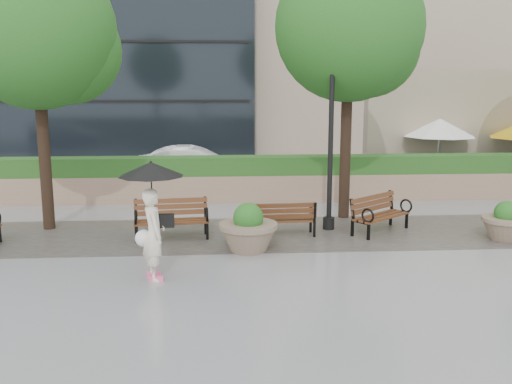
{
  "coord_description": "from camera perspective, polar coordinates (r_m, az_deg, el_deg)",
  "views": [
    {
      "loc": [
        -0.77,
        -10.06,
        3.53
      ],
      "look_at": [
        0.08,
        2.58,
        1.1
      ],
      "focal_mm": 40.0,
      "sensor_mm": 36.0,
      "label": 1
    }
  ],
  "objects": [
    {
      "name": "planter_right",
      "position": [
        14.21,
        23.69,
        -3.0
      ],
      "size": [
        1.07,
        1.07,
        0.9
      ],
      "color": "#7F6B56",
      "rests_on": "ground"
    },
    {
      "name": "asphalt_street",
      "position": [
        21.37,
        -1.75,
        1.35
      ],
      "size": [
        40.0,
        7.0,
        0.0
      ],
      "primitive_type": "cube",
      "color": "black",
      "rests_on": "ground"
    },
    {
      "name": "bench_2",
      "position": [
        13.35,
        2.6,
        -3.39
      ],
      "size": [
        1.57,
        0.68,
        0.83
      ],
      "rotation": [
        0.0,
        0.0,
        3.19
      ],
      "color": "#5B311A",
      "rests_on": "ground"
    },
    {
      "name": "pedestrian",
      "position": [
        10.38,
        -10.32,
        -1.69
      ],
      "size": [
        1.17,
        1.17,
        2.14
      ],
      "rotation": [
        0.0,
        0.0,
        1.85
      ],
      "color": "#F0E8CA",
      "rests_on": "ground"
    },
    {
      "name": "lamppost",
      "position": [
        13.76,
        7.45,
        4.14
      ],
      "size": [
        0.28,
        0.28,
        4.39
      ],
      "color": "black",
      "rests_on": "ground"
    },
    {
      "name": "cobble_strip",
      "position": [
        13.55,
        -0.48,
        -4.22
      ],
      "size": [
        28.0,
        3.2,
        0.01
      ],
      "primitive_type": "cube",
      "color": "#383330",
      "rests_on": "ground"
    },
    {
      "name": "bench_3",
      "position": [
        13.97,
        12.3,
        -2.92
      ],
      "size": [
        1.68,
        1.54,
        0.88
      ],
      "rotation": [
        0.0,
        0.0,
        0.68
      ],
      "color": "#5B311A",
      "rests_on": "ground"
    },
    {
      "name": "tree_1",
      "position": [
        15.15,
        9.79,
        15.44
      ],
      "size": [
        3.79,
        3.75,
        6.78
      ],
      "color": "black",
      "rests_on": "ground"
    },
    {
      "name": "ground",
      "position": [
        10.69,
        0.49,
        -8.42
      ],
      "size": [
        100.0,
        100.0,
        0.0
      ],
      "primitive_type": "plane",
      "color": "gray",
      "rests_on": "ground"
    },
    {
      "name": "hedge_wall",
      "position": [
        17.32,
        -1.27,
        1.33
      ],
      "size": [
        24.0,
        0.8,
        1.35
      ],
      "color": "#967861",
      "rests_on": "ground"
    },
    {
      "name": "planter_left",
      "position": [
        12.13,
        -0.78,
        -4.04
      ],
      "size": [
        1.25,
        1.25,
        1.05
      ],
      "color": "#7F6B56",
      "rests_on": "ground"
    },
    {
      "name": "patio_umb_white",
      "position": [
        20.84,
        17.88,
        6.1
      ],
      "size": [
        2.5,
        2.5,
        2.3
      ],
      "color": "black",
      "rests_on": "ground"
    },
    {
      "name": "car_right",
      "position": [
        20.01,
        -6.32,
        2.6
      ],
      "size": [
        4.19,
        1.65,
        1.36
      ],
      "primitive_type": "imported",
      "rotation": [
        0.0,
        0.0,
        1.52
      ],
      "color": "white",
      "rests_on": "ground"
    },
    {
      "name": "cafe_wall",
      "position": [
        22.59,
        23.32,
        6.09
      ],
      "size": [
        10.0,
        0.6,
        4.0
      ],
      "primitive_type": "cube",
      "color": "tan",
      "rests_on": "ground"
    },
    {
      "name": "tree_0",
      "position": [
        14.59,
        -20.46,
        14.46
      ],
      "size": [
        3.74,
        3.69,
        6.59
      ],
      "color": "black",
      "rests_on": "ground"
    },
    {
      "name": "bench_1",
      "position": [
        13.25,
        -8.43,
        -3.51
      ],
      "size": [
        1.74,
        0.84,
        0.9
      ],
      "rotation": [
        0.0,
        0.0,
        0.11
      ],
      "color": "#5B311A",
      "rests_on": "ground"
    }
  ]
}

